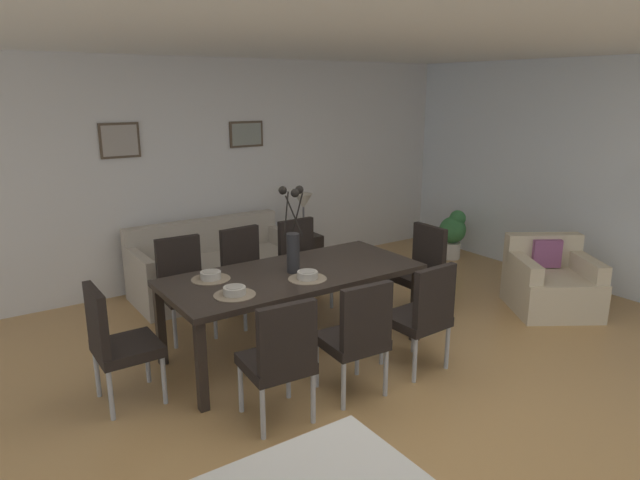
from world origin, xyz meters
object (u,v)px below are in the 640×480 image
dining_chair_far_left (357,333)px  table_lamp (303,205)px  dining_chair_mid_right (302,259)px  dining_table (293,279)px  dining_chair_head_west (115,340)px  dining_chair_head_east (421,266)px  side_table (304,255)px  bowl_near_right (211,275)px  bowl_near_left (234,290)px  potted_plant (453,232)px  dining_chair_near_left (280,356)px  armchair (551,283)px  framed_picture_left (120,140)px  dining_chair_far_right (246,270)px  framed_picture_center (246,134)px  bowl_far_left (307,274)px  sofa (215,269)px  centerpiece_vase (293,240)px  dining_chair_mid_left (423,312)px  dining_chair_near_right (184,282)px

dining_chair_far_left → table_lamp: 2.92m
dining_chair_mid_right → table_lamp: size_ratio=1.80×
dining_table → dining_chair_head_west: dining_chair_head_west is taller
dining_chair_head_east → side_table: size_ratio=1.77×
bowl_near_right → dining_chair_head_west: bearing=-165.4°
bowl_near_right → side_table: (1.87, 1.51, -0.52)m
bowl_near_left → potted_plant: size_ratio=0.25×
dining_chair_near_left → armchair: size_ratio=0.83×
dining_chair_far_left → framed_picture_left: 3.46m
dining_chair_far_left → dining_chair_head_west: 1.75m
potted_plant → framed_picture_left: bearing=165.2°
dining_chair_far_left → dining_chair_far_right: (0.02, 1.82, 0.00)m
table_lamp → dining_chair_head_east: bearing=-79.8°
dining_table → dining_chair_head_west: size_ratio=2.39×
dining_chair_near_left → bowl_near_right: dining_chair_near_left is taller
armchair → framed_picture_center: (-2.00, 2.93, 1.44)m
framed_picture_left → bowl_far_left: bearing=-73.2°
bowl_near_right → bowl_near_left: bearing=-90.0°
sofa → armchair: size_ratio=1.66×
centerpiece_vase → dining_chair_far_right: bearing=89.2°
dining_chair_mid_right → potted_plant: (2.62, 0.28, -0.14)m
centerpiece_vase → bowl_near_left: centerpiece_vase is taller
dining_chair_far_right → bowl_far_left: dining_chair_far_right is taller
dining_chair_far_right → dining_chair_mid_left: bearing=-69.5°
dining_chair_head_east → centerpiece_vase: bearing=-179.5°
dining_chair_far_left → table_lamp: table_lamp is taller
armchair → table_lamp: bearing=122.6°
dining_table → framed_picture_center: bearing=71.7°
bowl_near_left → framed_picture_center: framed_picture_center is taller
framed_picture_center → potted_plant: framed_picture_center is taller
dining_chair_head_east → bowl_near_left: size_ratio=5.41×
dining_chair_near_left → dining_chair_far_left: bearing=-1.2°
dining_chair_far_right → centerpiece_vase: bearing=-90.8°
dining_chair_mid_left → bowl_near_left: dining_chair_mid_left is taller
dining_chair_far_right → sofa: dining_chair_far_right is taller
framed_picture_left → framed_picture_center: size_ratio=0.96×
dining_chair_head_east → bowl_near_right: (-2.18, 0.21, 0.27)m
dining_chair_near_left → dining_chair_mid_right: size_ratio=1.00×
dining_chair_head_west → bowl_near_left: 0.92m
centerpiece_vase → armchair: size_ratio=0.67×
dining_chair_far_right → table_lamp: bearing=34.0°
dining_chair_head_west → dining_chair_head_east: same height
dining_chair_mid_right → bowl_near_left: size_ratio=5.41×
dining_chair_near_left → dining_chair_mid_left: same height
dining_chair_mid_left → sofa: bearing=103.4°
bowl_near_right → framed_picture_left: (-0.09, 2.04, 0.94)m
framed_picture_left → side_table: bearing=-15.2°
dining_chair_head_east → bowl_near_left: (-2.18, -0.24, 0.27)m
dining_chair_head_west → dining_chair_near_right: bearing=46.5°
dining_chair_far_right → sofa: (0.04, 0.86, -0.23)m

